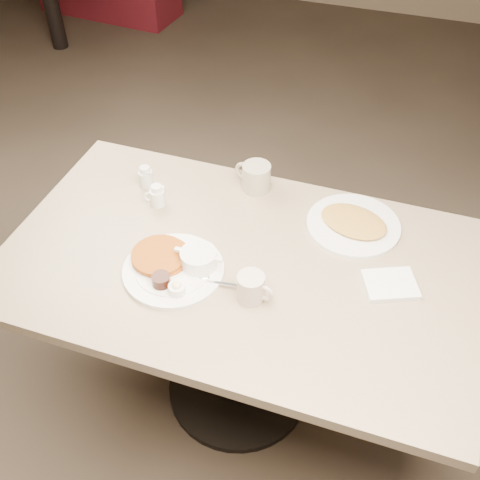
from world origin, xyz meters
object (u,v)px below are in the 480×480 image
(main_plate, at_px, (176,265))
(creamer_right, at_px, (146,177))
(coffee_mug_near, at_px, (252,288))
(diner_table, at_px, (238,295))
(hash_plate, at_px, (353,224))
(coffee_mug_far, at_px, (255,177))
(creamer_left, at_px, (157,196))

(main_plate, height_order, creamer_right, creamer_right)
(coffee_mug_near, bearing_deg, main_plate, 172.66)
(diner_table, height_order, hash_plate, hash_plate)
(diner_table, xyz_separation_m, coffee_mug_far, (-0.06, 0.36, 0.22))
(coffee_mug_far, bearing_deg, diner_table, -80.74)
(coffee_mug_far, relative_size, creamer_left, 1.94)
(main_plate, xyz_separation_m, coffee_mug_near, (0.26, -0.03, 0.02))
(main_plate, distance_m, creamer_left, 0.33)
(hash_plate, bearing_deg, main_plate, -142.14)
(main_plate, distance_m, creamer_right, 0.45)
(coffee_mug_near, bearing_deg, creamer_right, 143.69)
(creamer_left, height_order, creamer_right, same)
(diner_table, relative_size, main_plate, 3.92)
(creamer_right, distance_m, hash_plate, 0.76)
(creamer_left, xyz_separation_m, creamer_right, (-0.08, 0.08, 0.00))
(hash_plate, bearing_deg, coffee_mug_near, -119.08)
(diner_table, relative_size, creamer_left, 18.75)
(main_plate, xyz_separation_m, coffee_mug_far, (0.11, 0.47, 0.03))
(coffee_mug_near, height_order, creamer_right, coffee_mug_near)
(creamer_left, relative_size, hash_plate, 0.21)
(coffee_mug_far, relative_size, creamer_right, 1.94)
(coffee_mug_near, distance_m, creamer_left, 0.54)
(diner_table, xyz_separation_m, main_plate, (-0.17, -0.10, 0.19))
(diner_table, bearing_deg, coffee_mug_far, 99.26)
(diner_table, relative_size, hash_plate, 3.86)
(diner_table, distance_m, coffee_mug_far, 0.43)
(coffee_mug_near, height_order, coffee_mug_far, coffee_mug_far)
(main_plate, height_order, coffee_mug_near, coffee_mug_near)
(coffee_mug_far, bearing_deg, hash_plate, -13.80)
(coffee_mug_far, relative_size, hash_plate, 0.40)
(diner_table, distance_m, creamer_left, 0.44)
(creamer_left, distance_m, hash_plate, 0.68)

